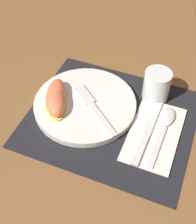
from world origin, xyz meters
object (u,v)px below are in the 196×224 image
object	(u,v)px
citrus_wedge_1	(56,102)
fork	(92,106)
spoon	(165,124)
citrus_wedge_0	(56,96)
knife	(148,131)
plate	(85,104)
juice_glass	(156,87)

from	to	relation	value
citrus_wedge_1	fork	bearing A→B (deg)	22.54
spoon	citrus_wedge_1	world-z (taller)	citrus_wedge_1
spoon	citrus_wedge_0	world-z (taller)	citrus_wedge_0
fork	knife	bearing A→B (deg)	-6.32
fork	citrus_wedge_0	xyz separation A→B (m)	(-0.09, -0.01, 0.01)
plate	fork	xyz separation A→B (m)	(0.02, -0.01, 0.01)
plate	juice_glass	xyz separation A→B (m)	(0.15, 0.10, 0.03)
knife	spoon	xyz separation A→B (m)	(0.03, 0.03, 0.00)
citrus_wedge_1	juice_glass	bearing A→B (deg)	33.40
juice_glass	plate	bearing A→B (deg)	-146.86
citrus_wedge_1	spoon	bearing A→B (deg)	11.22
knife	plate	bearing A→B (deg)	172.46
plate	knife	world-z (taller)	plate
plate	citrus_wedge_0	xyz separation A→B (m)	(-0.07, -0.02, 0.02)
plate	knife	bearing A→B (deg)	-7.54
juice_glass	knife	bearing A→B (deg)	-82.72
knife	citrus_wedge_1	world-z (taller)	citrus_wedge_1
plate	spoon	distance (m)	0.20
spoon	fork	xyz separation A→B (m)	(-0.18, -0.02, 0.01)
knife	citrus_wedge_1	bearing A→B (deg)	-175.56
citrus_wedge_0	citrus_wedge_1	xyz separation A→B (m)	(0.01, -0.02, 0.00)
fork	citrus_wedge_1	distance (m)	0.09
spoon	citrus_wedge_0	distance (m)	0.28
plate	citrus_wedge_0	world-z (taller)	citrus_wedge_0
juice_glass	spoon	world-z (taller)	juice_glass
knife	citrus_wedge_1	size ratio (longest dim) A/B	1.92
juice_glass	citrus_wedge_1	distance (m)	0.26
knife	spoon	world-z (taller)	spoon
juice_glass	fork	xyz separation A→B (m)	(-0.13, -0.11, -0.02)
knife	fork	size ratio (longest dim) A/B	1.36
juice_glass	knife	world-z (taller)	juice_glass
plate	spoon	bearing A→B (deg)	3.32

